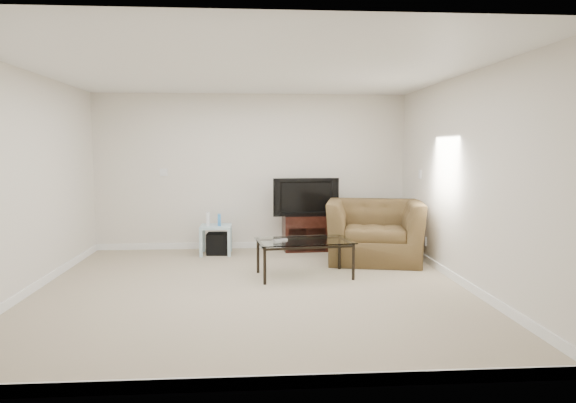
{
  "coord_description": "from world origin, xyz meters",
  "views": [
    {
      "loc": [
        -0.0,
        -5.82,
        1.63
      ],
      "look_at": [
        0.5,
        1.2,
        0.9
      ],
      "focal_mm": 32.0,
      "sensor_mm": 36.0,
      "label": 1
    }
  ],
  "objects": [
    {
      "name": "wall_left",
      "position": [
        -2.5,
        0.0,
        1.25
      ],
      "size": [
        0.02,
        5.0,
        2.5
      ],
      "primitive_type": "cube",
      "color": "silver",
      "rests_on": "ground"
    },
    {
      "name": "ceiling",
      "position": [
        0.0,
        0.0,
        2.5
      ],
      "size": [
        5.0,
        5.0,
        0.0
      ],
      "primitive_type": "plane",
      "color": "white",
      "rests_on": "ground"
    },
    {
      "name": "game_console",
      "position": [
        -0.67,
        2.03,
        0.55
      ],
      "size": [
        0.05,
        0.15,
        0.21
      ],
      "primitive_type": "cube",
      "rotation": [
        0.0,
        0.0,
        0.03
      ],
      "color": "white",
      "rests_on": "side_table"
    },
    {
      "name": "plate_right_switch",
      "position": [
        2.49,
        1.6,
        1.25
      ],
      "size": [
        0.02,
        0.09,
        0.13
      ],
      "primitive_type": "cube",
      "color": "white",
      "rests_on": "wall_right"
    },
    {
      "name": "coffee_table",
      "position": [
        0.67,
        0.58,
        0.23
      ],
      "size": [
        1.27,
        0.82,
        0.47
      ],
      "primitive_type": null,
      "rotation": [
        0.0,
        0.0,
        0.12
      ],
      "color": "black",
      "rests_on": "floor"
    },
    {
      "name": "plate_back",
      "position": [
        -1.4,
        2.49,
        1.25
      ],
      "size": [
        0.12,
        0.02,
        0.12
      ],
      "primitive_type": "cube",
      "color": "white",
      "rests_on": "wall_back"
    },
    {
      "name": "wall_right",
      "position": [
        2.5,
        0.0,
        1.25
      ],
      "size": [
        0.02,
        5.0,
        2.5
      ],
      "primitive_type": "cube",
      "color": "silver",
      "rests_on": "ground"
    },
    {
      "name": "game_case",
      "position": [
        -0.5,
        2.03,
        0.54
      ],
      "size": [
        0.05,
        0.13,
        0.18
      ],
      "primitive_type": "cube",
      "rotation": [
        0.0,
        0.0,
        0.06
      ],
      "color": "#337FCC",
      "rests_on": "side_table"
    },
    {
      "name": "remote",
      "position": [
        0.36,
        0.55,
        0.48
      ],
      "size": [
        0.19,
        0.14,
        0.02
      ],
      "primitive_type": "cube",
      "rotation": [
        0.0,
        0.0,
        0.5
      ],
      "color": "#B2B2B7",
      "rests_on": "coffee_table"
    },
    {
      "name": "plate_right_outlet",
      "position": [
        2.49,
        1.3,
        0.3
      ],
      "size": [
        0.02,
        0.08,
        0.12
      ],
      "primitive_type": "cube",
      "color": "white",
      "rests_on": "wall_right"
    },
    {
      "name": "floor",
      "position": [
        0.0,
        0.0,
        0.0
      ],
      "size": [
        5.0,
        5.0,
        0.0
      ],
      "primitive_type": "plane",
      "color": "tan",
      "rests_on": "ground"
    },
    {
      "name": "television",
      "position": [
        0.85,
        2.25,
        0.87
      ],
      "size": [
        0.98,
        0.24,
        0.6
      ],
      "primitive_type": "imported",
      "rotation": [
        0.0,
        0.0,
        0.05
      ],
      "color": "black",
      "rests_on": "tv_stand"
    },
    {
      "name": "subwoofer",
      "position": [
        -0.53,
        2.07,
        0.16
      ],
      "size": [
        0.35,
        0.35,
        0.33
      ],
      "primitive_type": "cube",
      "rotation": [
        0.0,
        0.0,
        -0.05
      ],
      "color": "black",
      "rests_on": "floor"
    },
    {
      "name": "recliner",
      "position": [
        1.78,
        1.43,
        0.59
      ],
      "size": [
        1.5,
        1.14,
        1.18
      ],
      "primitive_type": "imported",
      "rotation": [
        0.0,
        0.0,
        -0.21
      ],
      "color": "#48391D",
      "rests_on": "floor"
    },
    {
      "name": "dvd_player",
      "position": [
        0.85,
        2.24,
        0.47
      ],
      "size": [
        0.38,
        0.28,
        0.05
      ],
      "primitive_type": "cube",
      "rotation": [
        0.0,
        0.0,
        0.06
      ],
      "color": "black",
      "rests_on": "tv_stand"
    },
    {
      "name": "side_table",
      "position": [
        -0.56,
        2.05,
        0.22
      ],
      "size": [
        0.47,
        0.47,
        0.45
      ],
      "primitive_type": null,
      "rotation": [
        0.0,
        0.0,
        -0.0
      ],
      "color": "silver",
      "rests_on": "floor"
    },
    {
      "name": "wall_back",
      "position": [
        0.0,
        2.5,
        1.25
      ],
      "size": [
        5.0,
        0.02,
        2.5
      ],
      "primitive_type": "cube",
      "color": "silver",
      "rests_on": "ground"
    },
    {
      "name": "tv_stand",
      "position": [
        0.84,
        2.28,
        0.28
      ],
      "size": [
        0.71,
        0.52,
        0.57
      ],
      "primitive_type": null,
      "rotation": [
        0.0,
        0.0,
        0.06
      ],
      "color": "black",
      "rests_on": "floor"
    }
  ]
}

